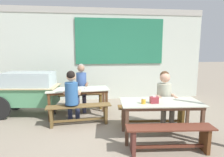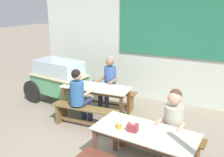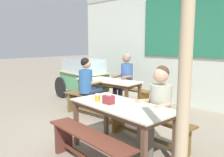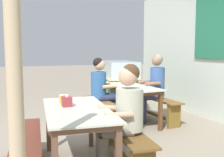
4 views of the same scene
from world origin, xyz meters
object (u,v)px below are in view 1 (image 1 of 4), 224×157
Objects in this scene: bench_near_back at (152,113)px; condiment_jar at (143,101)px; bench_far_back at (78,99)px; person_left_back_turned at (72,94)px; person_center_facing at (81,84)px; bench_near_front at (170,136)px; bench_far_front at (79,112)px; dining_table_near at (160,105)px; person_right_near_table at (165,95)px; food_cart at (29,90)px; dining_table_far at (78,92)px; tissue_box at (154,100)px; soup_bowl at (87,88)px.

bench_near_back is 14.42× the size of condiment_jar.
bench_far_back is 1.16m from person_left_back_turned.
bench_far_back is at bearing 149.79° from person_center_facing.
bench_far_front is at bearing 138.10° from bench_near_front.
person_center_facing is 1.05× the size of person_left_back_turned.
person_center_facing is 1.03m from person_left_back_turned.
dining_table_near is 0.57m from person_right_near_table.
food_cart reaches higher than bench_near_back.
bench_far_back is at bearing 94.44° from dining_table_far.
person_center_facing is (1.36, 0.21, 0.07)m from food_cart.
condiment_jar is (1.29, -1.52, 0.14)m from dining_table_far.
condiment_jar is (-0.21, -0.02, -0.01)m from tissue_box.
bench_near_back is at bearing -27.69° from soup_bowl.
food_cart is 1.38m from person_center_facing.
soup_bowl reaches higher than bench_near_back.
tissue_box is (1.50, -1.50, 0.14)m from dining_table_far.
person_center_facing is 8.96× the size of tissue_box.
person_right_near_table is (0.29, 0.48, 0.08)m from dining_table_near.
food_cart reaches higher than bench_far_back.
person_center_facing is (0.11, -0.06, 0.45)m from bench_far_back.
tissue_box is (-0.12, 0.49, 0.50)m from bench_near_front.
food_cart is at bearing 142.02° from bench_near_front.
food_cart is 14.23× the size of soup_bowl.
dining_table_far is 1.26× the size of person_right_near_table.
food_cart is at bearing 146.01° from person_left_back_turned.
person_left_back_turned is at bearing -93.65° from bench_far_back.
person_right_near_table is 8.51× the size of tissue_box.
dining_table_far is 2.00m from condiment_jar.
bench_near_back is (0.05, 0.57, -0.35)m from dining_table_near.
food_cart is at bearing 159.30° from bench_near_back.
food_cart reaches higher than condiment_jar.
person_left_back_turned is at bearing -127.11° from soup_bowl.
person_center_facing is (-1.56, 2.49, 0.45)m from bench_near_front.
condiment_jar is at bearing 125.30° from bench_near_front.
condiment_jar reaches higher than soup_bowl.
bench_far_back and bench_near_front have the same top height.
person_right_near_table is at bearing -36.93° from bench_far_back.
bench_near_front is at bearing -107.46° from person_right_near_table.
bench_far_front is at bearing -85.56° from bench_far_back.
bench_far_back is at bearing 86.35° from person_left_back_turned.
dining_table_far is at bearing -12.81° from food_cart.
person_right_near_table is 1.00× the size of person_left_back_turned.
tissue_box is at bearing -128.27° from person_right_near_table.
food_cart reaches higher than bench_near_front.
soup_bowl is (-1.49, 0.78, 0.44)m from bench_near_back.
bench_far_back is 10.56× the size of tissue_box.
food_cart is (-2.92, 2.28, 0.38)m from bench_near_front.
bench_near_front is 1.19× the size of person_right_near_table.
person_left_back_turned reaches higher than soup_bowl.
bench_near_front is at bearing -94.62° from dining_table_near.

